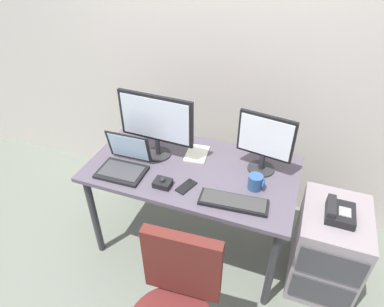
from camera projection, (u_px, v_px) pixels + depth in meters
ground_plane at (192, 241)px, 2.71m from camera, size 8.00×8.00×0.00m
back_wall at (227, 41)px, 2.44m from camera, size 6.00×0.10×2.80m
desk at (192, 177)px, 2.31m from camera, size 1.41×0.76×0.76m
file_cabinet at (327, 248)px, 2.25m from camera, size 0.42×0.53×0.64m
desk_phone at (339, 212)px, 2.03m from camera, size 0.17×0.20×0.09m
monitor_main at (156, 122)px, 2.22m from camera, size 0.54×0.18×0.47m
monitor_side at (265, 141)px, 2.11m from camera, size 0.37×0.18×0.41m
keyboard at (233, 202)px, 1.98m from camera, size 0.42×0.17×0.03m
laptop at (124, 163)px, 2.22m from camera, size 0.32×0.28×0.24m
trackball_mouse at (163, 183)px, 2.10m from camera, size 0.11×0.09×0.07m
coffee_mug at (256, 182)px, 2.07m from camera, size 0.10×0.09×0.10m
paper_notepad at (197, 154)px, 2.39m from camera, size 0.17×0.22×0.01m
cell_phone at (186, 187)px, 2.10m from camera, size 0.11×0.16×0.01m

